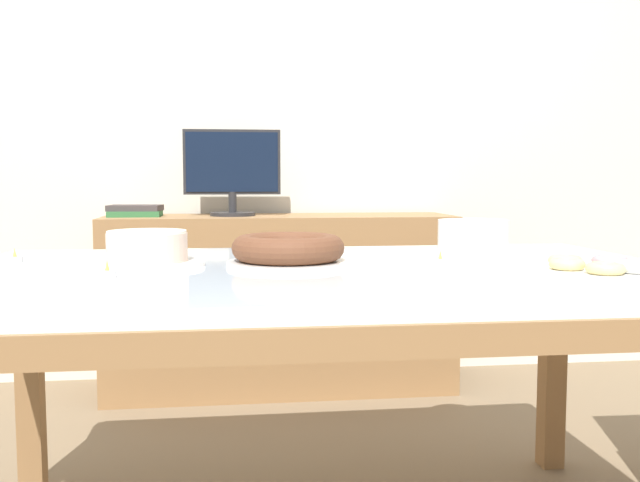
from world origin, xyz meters
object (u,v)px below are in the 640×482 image
object	(u,v)px
tealight_near_cakes	(15,259)
cake_golden_bundt	(288,251)
pastry_platter	(603,269)
tealight_right_edge	(107,273)
book_stack	(135,211)
plate_stack	(473,235)
computer_monitor	(232,173)
cake_chocolate_round	(147,250)
tealight_left_edge	(440,261)

from	to	relation	value
tealight_near_cakes	cake_golden_bundt	bearing A→B (deg)	-12.11
pastry_platter	tealight_right_edge	size ratio (longest dim) A/B	8.35
book_stack	pastry_platter	size ratio (longest dim) A/B	0.70
pastry_platter	tealight_near_cakes	bearing A→B (deg)	162.99
plate_stack	tealight_right_edge	bearing A→B (deg)	-153.38
computer_monitor	cake_chocolate_round	size ratio (longest dim) A/B	1.52
cake_golden_bundt	pastry_platter	world-z (taller)	cake_golden_bundt
cake_golden_bundt	tealight_near_cakes	xyz separation A→B (m)	(-0.69, 0.15, -0.03)
cake_golden_bundt	tealight_right_edge	world-z (taller)	cake_golden_bundt
book_stack	pastry_platter	bearing A→B (deg)	-54.12
plate_stack	tealight_right_edge	distance (m)	1.12
book_stack	cake_golden_bundt	size ratio (longest dim) A/B	0.78
computer_monitor	tealight_near_cakes	world-z (taller)	computer_monitor
pastry_platter	tealight_left_edge	xyz separation A→B (m)	(-0.30, 0.23, -0.00)
computer_monitor	tealight_left_edge	size ratio (longest dim) A/B	10.60
computer_monitor	pastry_platter	distance (m)	1.88
tealight_near_cakes	tealight_right_edge	distance (m)	0.42
plate_stack	pastry_platter	bearing A→B (deg)	-81.70
book_stack	cake_chocolate_round	xyz separation A→B (m)	(0.20, -1.39, -0.04)
computer_monitor	tealight_left_edge	world-z (taller)	computer_monitor
book_stack	tealight_right_edge	size ratio (longest dim) A/B	5.87
plate_stack	tealight_right_edge	world-z (taller)	plate_stack
cake_chocolate_round	pastry_platter	xyz separation A→B (m)	(1.02, -0.30, -0.03)
computer_monitor	tealight_left_edge	distance (m)	1.56
plate_stack	book_stack	bearing A→B (deg)	136.22
book_stack	pastry_platter	distance (m)	2.09
plate_stack	tealight_right_edge	size ratio (longest dim) A/B	5.25
computer_monitor	plate_stack	distance (m)	1.32
cake_golden_bundt	plate_stack	bearing A→B (deg)	29.45
tealight_right_edge	cake_golden_bundt	bearing A→B (deg)	22.28
book_stack	tealight_left_edge	bearing A→B (deg)	-57.81
tealight_near_cakes	tealight_left_edge	xyz separation A→B (m)	(1.06, -0.19, 0.00)
computer_monitor	book_stack	size ratio (longest dim) A/B	1.81
computer_monitor	cake_golden_bundt	size ratio (longest dim) A/B	1.40
tealight_left_edge	tealight_right_edge	bearing A→B (deg)	-170.90
tealight_left_edge	cake_chocolate_round	bearing A→B (deg)	173.95
pastry_platter	tealight_near_cakes	size ratio (longest dim) A/B	8.35
plate_stack	tealight_left_edge	world-z (taller)	plate_stack
book_stack	cake_chocolate_round	distance (m)	1.40
tealight_near_cakes	tealight_right_edge	size ratio (longest dim) A/B	1.00
cake_golden_bundt	pastry_platter	size ratio (longest dim) A/B	0.91
cake_golden_bundt	tealight_left_edge	size ratio (longest dim) A/B	7.56
pastry_platter	book_stack	bearing A→B (deg)	125.88
plate_stack	tealight_near_cakes	bearing A→B (deg)	-171.75
plate_stack	tealight_near_cakes	world-z (taller)	plate_stack
cake_chocolate_round	tealight_near_cakes	xyz separation A→B (m)	(-0.34, 0.11, -0.03)
pastry_platter	tealight_near_cakes	world-z (taller)	pastry_platter
tealight_right_edge	tealight_near_cakes	bearing A→B (deg)	131.72
cake_golden_bundt	pastry_platter	distance (m)	0.73
plate_stack	computer_monitor	bearing A→B (deg)	123.38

